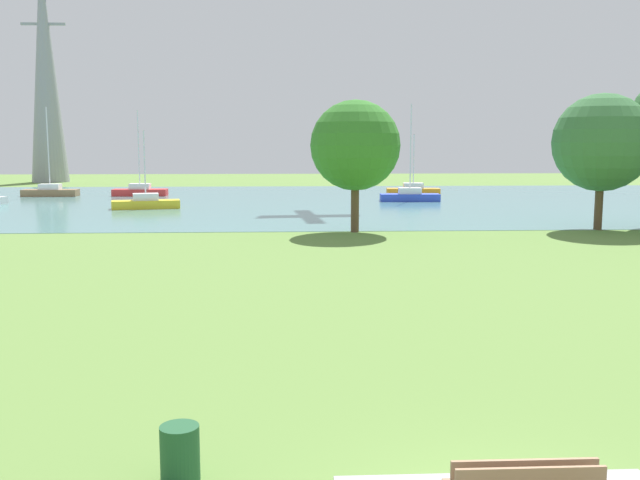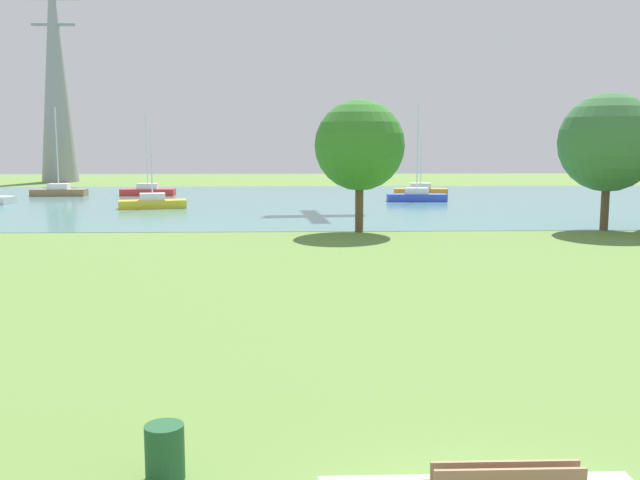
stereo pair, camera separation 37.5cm
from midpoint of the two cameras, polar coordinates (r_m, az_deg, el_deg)
ground_plane at (r=30.32m, az=2.23°, el=-1.21°), size 160.00×160.00×0.00m
litter_bin at (r=10.70m, az=-12.21°, el=-16.39°), size 0.56×0.56×0.80m
water_surface at (r=58.08m, az=-0.22°, el=3.14°), size 140.00×40.00×0.02m
sailboat_red at (r=66.02m, az=-14.42°, el=3.86°), size 4.81×1.53×7.59m
sailboat_yellow at (r=53.05m, az=-14.01°, el=2.93°), size 5.01×2.47×5.63m
sailboat_orange at (r=65.50m, az=7.33°, el=3.99°), size 4.91×1.89×5.51m
sailboat_blue at (r=58.40m, az=7.05°, el=3.56°), size 4.86×1.71×7.84m
sailboat_brown at (r=67.89m, az=-21.00°, el=3.69°), size 4.81×1.54×7.87m
tree_west_near at (r=37.88m, az=2.57°, el=7.58°), size 4.79×4.79×7.01m
tree_east_near at (r=41.65m, az=21.48°, el=7.29°), size 5.31×5.31×7.42m
electricity_pylon at (r=93.33m, az=-21.31°, el=12.74°), size 6.40×4.40×27.17m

